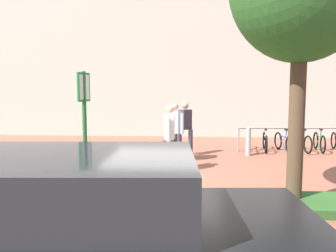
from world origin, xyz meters
TOP-DOWN VIEW (x-y plane):
  - ground_plane at (0.00, 0.00)m, footprint 60.00×60.00m
  - building_facade at (0.00, 8.27)m, footprint 28.00×1.20m
  - planter_strip at (0.15, -1.57)m, footprint 7.00×1.10m
  - parking_sign_post at (-1.34, -1.57)m, footprint 0.13×0.35m
  - bike_at_sign at (-1.29, -1.42)m, footprint 1.60×0.66m
  - bike_rack_cluster at (4.05, 4.25)m, footprint 3.75×1.72m
  - bollard_steel at (2.41, 3.34)m, footprint 0.16×0.16m
  - person_shirt_blue at (0.05, 0.99)m, footprint 0.33×0.61m
  - person_casual_tan at (0.12, 2.28)m, footprint 0.52×0.43m
  - person_suited_dark at (0.40, 3.20)m, footprint 0.49×0.50m
  - car_black_suv at (-0.44, -4.72)m, footprint 4.41×2.24m

SIDE VIEW (x-z plane):
  - ground_plane at x=0.00m, z-range 0.00..0.00m
  - planter_strip at x=0.15m, z-range 0.00..0.16m
  - bike_rack_cluster at x=4.05m, z-range -0.07..0.76m
  - bike_at_sign at x=-1.29m, z-range -0.08..0.78m
  - bollard_steel at x=2.41m, z-range 0.00..0.90m
  - car_black_suv at x=-0.44m, z-range -0.01..1.53m
  - person_shirt_blue at x=0.05m, z-range 0.12..1.84m
  - person_casual_tan at x=0.12m, z-range 0.12..1.84m
  - person_suited_dark at x=0.40m, z-range 0.12..1.84m
  - parking_sign_post at x=-1.34m, z-range 0.37..2.81m
  - building_facade at x=0.00m, z-range 0.00..10.00m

